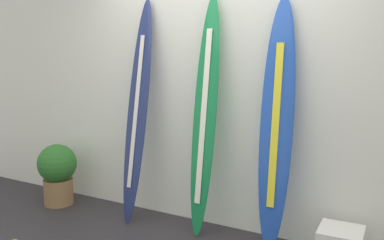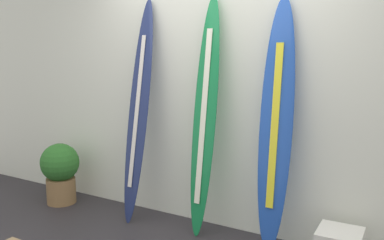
# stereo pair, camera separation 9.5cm
# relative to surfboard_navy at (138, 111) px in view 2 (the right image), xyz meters

# --- Properties ---
(wall_back) EXTENTS (7.20, 0.20, 2.80)m
(wall_back) POSITION_rel_surfboard_navy_xyz_m (0.73, 0.33, 0.32)
(wall_back) COLOR silver
(wall_back) RESTS_ON ground
(surfboard_navy) EXTENTS (0.25, 0.45, 2.16)m
(surfboard_navy) POSITION_rel_surfboard_navy_xyz_m (0.00, 0.00, 0.00)
(surfboard_navy) COLOR navy
(surfboard_navy) RESTS_ON ground
(surfboard_emerald) EXTENTS (0.25, 0.35, 2.16)m
(surfboard_emerald) POSITION_rel_surfboard_navy_xyz_m (0.71, 0.03, -0.02)
(surfboard_emerald) COLOR #177C41
(surfboard_emerald) RESTS_ON ground
(surfboard_cobalt) EXTENTS (0.30, 0.33, 2.10)m
(surfboard_cobalt) POSITION_rel_surfboard_navy_xyz_m (1.36, 0.06, -0.03)
(surfboard_cobalt) COLOR #234FB3
(surfboard_cobalt) RESTS_ON ground
(potted_plant) EXTENTS (0.42, 0.42, 0.66)m
(potted_plant) POSITION_rel_surfboard_navy_xyz_m (-1.01, -0.11, -0.71)
(potted_plant) COLOR olive
(potted_plant) RESTS_ON ground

